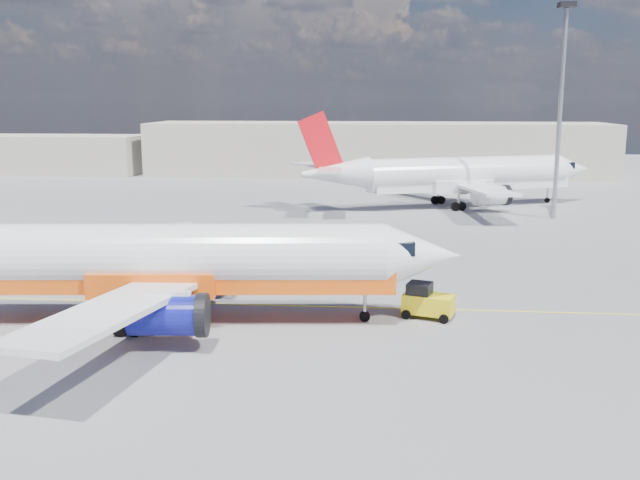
# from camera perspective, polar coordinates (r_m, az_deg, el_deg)

# --- Properties ---
(ground) EXTENTS (240.00, 240.00, 0.00)m
(ground) POSITION_cam_1_polar(r_m,az_deg,el_deg) (38.56, -4.27, -6.50)
(ground) COLOR slate
(ground) RESTS_ON ground
(taxi_line) EXTENTS (70.00, 0.15, 0.01)m
(taxi_line) POSITION_cam_1_polar(r_m,az_deg,el_deg) (41.38, -3.60, -5.23)
(taxi_line) COLOR yellow
(taxi_line) RESTS_ON ground
(terminal_main) EXTENTS (70.00, 14.00, 8.00)m
(terminal_main) POSITION_cam_1_polar(r_m,az_deg,el_deg) (111.48, 4.56, 7.28)
(terminal_main) COLOR beige
(terminal_main) RESTS_ON ground
(terminal_annex) EXTENTS (26.00, 10.00, 6.00)m
(terminal_annex) POSITION_cam_1_polar(r_m,az_deg,el_deg) (119.99, -20.25, 6.42)
(terminal_annex) COLOR beige
(terminal_annex) RESTS_ON ground
(main_jet) EXTENTS (33.50, 26.40, 10.16)m
(main_jet) POSITION_cam_1_polar(r_m,az_deg,el_deg) (38.51, -13.05, -1.56)
(main_jet) COLOR white
(main_jet) RESTS_ON ground
(second_jet) EXTENTS (34.30, 25.93, 10.49)m
(second_jet) POSITION_cam_1_polar(r_m,az_deg,el_deg) (79.21, 10.92, 5.11)
(second_jet) COLOR white
(second_jet) RESTS_ON ground
(gse_tug) EXTENTS (3.00, 2.36, 1.91)m
(gse_tug) POSITION_cam_1_polar(r_m,az_deg,el_deg) (39.27, 8.55, -4.88)
(gse_tug) COLOR black
(gse_tug) RESTS_ON ground
(traffic_cone) EXTENTS (0.38, 0.38, 0.53)m
(traffic_cone) POSITION_cam_1_polar(r_m,az_deg,el_deg) (41.69, -14.89, -5.11)
(traffic_cone) COLOR white
(traffic_cone) RESTS_ON ground
(floodlight_mast) EXTENTS (1.50, 1.50, 20.58)m
(floodlight_mast) POSITION_cam_1_polar(r_m,az_deg,el_deg) (73.51, 18.75, 11.17)
(floodlight_mast) COLOR #9F9EA7
(floodlight_mast) RESTS_ON ground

